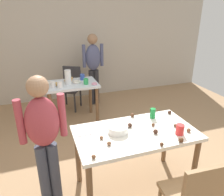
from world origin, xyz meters
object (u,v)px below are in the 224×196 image
Objects in this scene: person_girl_near at (44,134)px; person_adult_far at (93,64)px; mixing_bowl at (118,129)px; dining_table_far at (72,90)px; chair_far_table at (71,85)px; soda_can at (153,113)px; pitcher_far at (68,77)px; chair_near_table at (193,196)px; dining_table_near at (135,140)px.

person_girl_near is 0.95× the size of person_adult_far.
person_girl_near is at bearing 177.13° from mixing_bowl.
dining_table_far is 1.05× the size of chair_far_table.
pitcher_far is (-0.77, 1.60, 0.07)m from soda_can.
soda_can is (0.12, 0.96, 0.31)m from chair_near_table.
person_girl_near is 0.75m from mixing_bowl.
chair_far_table is at bearing -177.54° from person_adult_far.
person_adult_far reaches higher than chair_near_table.
pitcher_far is (-0.65, 2.56, 0.38)m from chair_near_table.
chair_near_table is 3.37× the size of pitcher_far.
dining_table_near is 2.56m from chair_far_table.
dining_table_near is at bearing -76.38° from pitcher_far.
chair_far_table is 0.81m from pitcher_far.
person_adult_far reaches higher than chair_far_table.
chair_near_table reaches higher than dining_table_far.
dining_table_far is (-0.39, 1.88, -0.03)m from dining_table_near.
person_adult_far is at bearing 93.17° from soda_can.
dining_table_far is 0.61× the size of person_adult_far.
chair_far_table is 7.13× the size of soda_can.
person_adult_far is at bearing 81.37° from mixing_bowl.
person_adult_far is (0.51, 0.02, 0.41)m from chair_far_table.
soda_can is at bearing -64.41° from pitcher_far.
pitcher_far reaches higher than dining_table_near.
pitcher_far is (0.49, 1.74, 0.02)m from person_girl_near.
chair_far_table reaches higher than mixing_bowl.
dining_table_near is at bearing -14.73° from mixing_bowl.
person_girl_near reaches higher than dining_table_far.
chair_near_table is at bearing -35.77° from person_girl_near.
dining_table_near is at bearing -5.28° from person_girl_near.
chair_far_table is 2.51m from mixing_bowl.
person_girl_near reaches higher than soda_can.
chair_near_table is 0.57× the size of person_adult_far.
person_adult_far is (-0.01, 3.29, 0.41)m from chair_near_table.
person_girl_near is at bearing -104.21° from chair_far_table.
pitcher_far reaches higher than chair_near_table.
person_adult_far is at bearing 65.48° from person_girl_near.
chair_near_table is 4.10× the size of mixing_bowl.
chair_near_table is 0.60× the size of person_girl_near.
soda_can is at bearing -74.61° from chair_far_table.
mixing_bowl is 1.74× the size of soda_can.
person_adult_far is (0.59, 0.68, 0.29)m from dining_table_far.
person_girl_near reaches higher than chair_far_table.
chair_far_table is (-0.52, 3.27, 0.00)m from chair_near_table.
pitcher_far is at bearing -138.01° from dining_table_far.
person_adult_far is at bearing 2.46° from chair_far_table.
chair_near_table reaches higher than mixing_bowl.
pitcher_far is at bearing 103.62° from dining_table_near.
person_adult_far reaches higher than dining_table_far.
chair_near_table is 1.00× the size of chair_far_table.
chair_far_table is at bearing 79.46° from pitcher_far.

